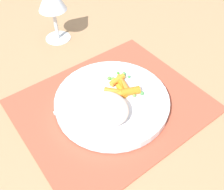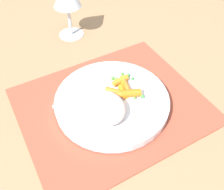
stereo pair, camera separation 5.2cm
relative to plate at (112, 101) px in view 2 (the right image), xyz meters
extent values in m
plane|color=#997551|center=(0.00, 0.00, -0.02)|extent=(2.40, 2.40, 0.00)
cube|color=#9E4733|center=(0.00, 0.00, -0.01)|extent=(0.40, 0.34, 0.01)
cylinder|color=white|center=(0.00, 0.00, 0.00)|extent=(0.26, 0.26, 0.02)
ellipsoid|color=beige|center=(-0.03, -0.03, 0.03)|extent=(0.08, 0.10, 0.03)
cylinder|color=orange|center=(0.01, 0.01, 0.02)|extent=(0.04, 0.04, 0.01)
cylinder|color=orange|center=(0.02, -0.01, 0.02)|extent=(0.04, 0.03, 0.02)
cylinder|color=orange|center=(0.04, -0.01, 0.02)|extent=(0.05, 0.03, 0.02)
cylinder|color=orange|center=(0.03, 0.01, 0.02)|extent=(0.04, 0.04, 0.01)
cylinder|color=orange|center=(0.03, 0.00, 0.02)|extent=(0.02, 0.04, 0.01)
cylinder|color=orange|center=(0.04, 0.03, 0.02)|extent=(0.04, 0.02, 0.01)
cylinder|color=orange|center=(0.05, 0.02, 0.02)|extent=(0.02, 0.05, 0.01)
sphere|color=#58AB46|center=(0.06, 0.04, 0.01)|extent=(0.01, 0.01, 0.01)
sphere|color=#449345|center=(0.06, -0.03, 0.01)|extent=(0.01, 0.01, 0.01)
sphere|color=green|center=(0.03, 0.05, 0.01)|extent=(0.01, 0.01, 0.01)
sphere|color=green|center=(0.07, 0.03, 0.01)|extent=(0.01, 0.01, 0.01)
sphere|color=green|center=(0.06, 0.05, 0.01)|extent=(0.01, 0.01, 0.01)
sphere|color=#4C9A45|center=(0.07, 0.04, 0.01)|extent=(0.01, 0.01, 0.01)
sphere|color=#5AB633|center=(0.04, 0.04, 0.01)|extent=(0.01, 0.01, 0.01)
sphere|color=green|center=(0.02, -0.01, 0.01)|extent=(0.01, 0.01, 0.01)
sphere|color=#548E3A|center=(0.03, 0.05, 0.01)|extent=(0.01, 0.01, 0.01)
sphere|color=#58AF40|center=(0.00, 0.01, 0.01)|extent=(0.01, 0.01, 0.01)
sphere|color=green|center=(0.04, 0.04, 0.01)|extent=(0.01, 0.01, 0.01)
sphere|color=#5B8E40|center=(0.04, -0.03, 0.01)|extent=(0.01, 0.01, 0.01)
sphere|color=#3D8D42|center=(0.02, 0.00, 0.01)|extent=(0.01, 0.01, 0.01)
cube|color=silver|center=(0.03, -0.01, 0.01)|extent=(0.05, 0.03, 0.01)
cube|color=silver|center=(-0.06, 0.02, 0.01)|extent=(0.14, 0.05, 0.01)
cylinder|color=silver|center=(0.03, 0.31, -0.01)|extent=(0.07, 0.07, 0.00)
cylinder|color=silver|center=(0.03, 0.31, 0.03)|extent=(0.01, 0.01, 0.09)
camera|label=1|loc=(-0.23, -0.30, 0.43)|focal=41.03mm
camera|label=2|loc=(-0.19, -0.33, 0.43)|focal=41.03mm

